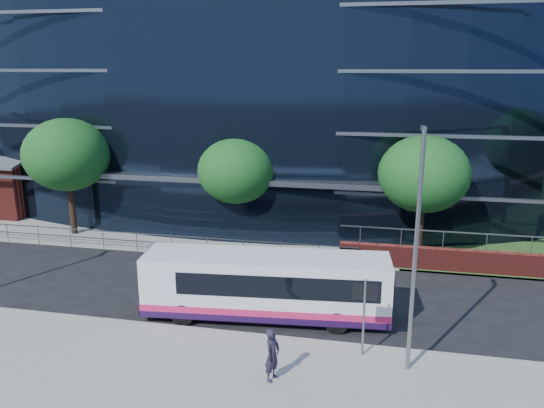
% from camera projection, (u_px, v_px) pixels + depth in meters
% --- Properties ---
extents(ground, '(200.00, 200.00, 0.00)m').
position_uv_depth(ground, '(248.00, 325.00, 20.85)').
color(ground, black).
rests_on(ground, ground).
extents(pavement_near, '(80.00, 8.00, 0.15)m').
position_uv_depth(pavement_near, '(208.00, 399.00, 16.09)').
color(pavement_near, gray).
rests_on(pavement_near, ground).
extents(kerb, '(80.00, 0.25, 0.16)m').
position_uv_depth(kerb, '(241.00, 335.00, 19.88)').
color(kerb, gray).
rests_on(kerb, ground).
extents(yellow_line_outer, '(80.00, 0.08, 0.01)m').
position_uv_depth(yellow_line_outer, '(243.00, 334.00, 20.09)').
color(yellow_line_outer, gold).
rests_on(yellow_line_outer, ground).
extents(yellow_line_inner, '(80.00, 0.08, 0.01)m').
position_uv_depth(yellow_line_inner, '(244.00, 332.00, 20.23)').
color(yellow_line_inner, gold).
rests_on(yellow_line_inner, ground).
extents(far_forecourt, '(50.00, 8.00, 0.10)m').
position_uv_depth(far_forecourt, '(197.00, 231.00, 32.42)').
color(far_forecourt, gray).
rests_on(far_forecourt, ground).
extents(glass_office, '(44.00, 23.10, 16.00)m').
position_uv_depth(glass_office, '(263.00, 91.00, 39.34)').
color(glass_office, black).
rests_on(glass_office, ground).
extents(guard_railings, '(24.00, 0.05, 1.10)m').
position_uv_depth(guard_railings, '(136.00, 237.00, 28.82)').
color(guard_railings, slate).
rests_on(guard_railings, ground).
extents(street_sign, '(0.85, 0.09, 2.80)m').
position_uv_depth(street_sign, '(365.00, 301.00, 17.93)').
color(street_sign, slate).
rests_on(street_sign, pavement_near).
extents(tree_far_a, '(4.95, 4.95, 6.98)m').
position_uv_depth(tree_far_a, '(67.00, 155.00, 30.66)').
color(tree_far_a, black).
rests_on(tree_far_a, ground).
extents(tree_far_b, '(4.29, 4.29, 6.05)m').
position_uv_depth(tree_far_b, '(236.00, 171.00, 29.36)').
color(tree_far_b, black).
rests_on(tree_far_b, ground).
extents(tree_far_c, '(4.62, 4.62, 6.51)m').
position_uv_depth(tree_far_c, '(424.00, 174.00, 26.87)').
color(tree_far_c, black).
rests_on(tree_far_c, ground).
extents(streetlight_east, '(0.15, 0.77, 8.00)m').
position_uv_depth(streetlight_east, '(416.00, 246.00, 16.50)').
color(streetlight_east, slate).
rests_on(streetlight_east, pavement_near).
extents(city_bus, '(9.94, 3.10, 2.65)m').
position_uv_depth(city_bus, '(268.00, 285.00, 21.08)').
color(city_bus, silver).
rests_on(city_bus, ground).
extents(pedestrian, '(0.60, 0.74, 1.75)m').
position_uv_depth(pedestrian, '(272.00, 355.00, 16.75)').
color(pedestrian, '#231D2C').
rests_on(pedestrian, pavement_near).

